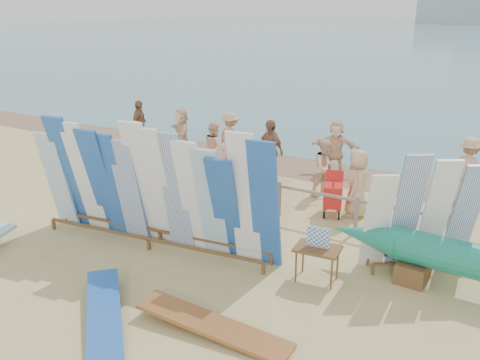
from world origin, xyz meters
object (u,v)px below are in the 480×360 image
Objects in this scene: flat_board_c at (213,332)px; beachgoer_5 at (336,146)px; beachgoer_8 at (325,168)px; beachgoer_extra_1 at (139,124)px; side_surfboard_rack at (422,217)px; beachgoer_4 at (270,150)px; main_surfboard_rack at (152,191)px; beachgoer_9 at (468,169)px; stroller at (333,198)px; beachgoer_11 at (182,132)px; beach_chair_right at (259,191)px; beachgoer_0 at (136,146)px; beachgoer_2 at (214,148)px; beachgoer_6 at (357,183)px; flat_board_d at (105,321)px; vendor_table at (317,263)px; beachgoer_3 at (231,138)px; beach_chair_left at (232,184)px.

beachgoer_5 reaches higher than flat_board_c.
beachgoer_extra_1 is at bearing 107.56° from beachgoer_8.
side_surfboard_rack is 6.27m from beachgoer_4.
main_surfboard_rack reaches higher than beachgoer_9.
stroller is (-2.51, 1.85, -0.70)m from side_surfboard_rack.
beachgoer_11 reaches higher than beachgoer_8.
beach_chair_right is 0.55× the size of beachgoer_0.
stroller is 4.71m from beachgoer_2.
beachgoer_6 is at bearing 5.35° from stroller.
side_surfboard_rack reaches higher than flat_board_d.
vendor_table is 0.64× the size of beachgoer_9.
beachgoer_2 is at bearing 118.83° from beachgoer_3.
beachgoer_4 is at bearing -123.44° from beachgoer_6.
beachgoer_4 is (-5.19, 3.52, -0.20)m from side_surfboard_rack.
side_surfboard_rack is 1.52× the size of beachgoer_5.
flat_board_c is at bearing -9.08° from beachgoer_11.
flat_board_c is 1.65× the size of beachgoer_5.
beachgoer_0 is at bearing 164.73° from beach_chair_left.
main_surfboard_rack is 5.41m from beachgoer_4.
beachgoer_8 is (-1.67, 4.49, 0.44)m from vendor_table.
beachgoer_extra_1 reaches higher than beach_chair_left.
beachgoer_extra_1 is (-5.97, 6.27, -0.40)m from main_surfboard_rack.
flat_board_c is 1.53× the size of beachgoer_extra_1.
flat_board_d is 2.50× the size of stroller.
main_surfboard_rack is 3.27× the size of beachgoer_extra_1.
beach_chair_right is 0.53× the size of beachgoer_11.
beachgoer_extra_1 is at bearing -140.97° from beachgoer_11.
beachgoer_4 reaches higher than flat_board_c.
side_surfboard_rack is 4.78m from beachgoer_9.
side_surfboard_rack is 2.88m from beachgoer_6.
beachgoer_6 is 3.47m from beachgoer_9.
side_surfboard_rack is 4.45m from beachgoer_8.
beachgoer_0 is 2.93m from beachgoer_extra_1.
beachgoer_2 is at bearing 13.36° from beachgoer_11.
beachgoer_2 is 1.00× the size of beachgoer_5.
beachgoer_6 is at bearing 90.83° from vendor_table.
main_surfboard_rack is 7.36m from beachgoer_11.
main_surfboard_rack is 3.31× the size of beachgoer_9.
beachgoer_0 is (-3.79, 0.26, 0.54)m from beach_chair_left.
stroller is 3.20m from beachgoer_4.
beachgoer_4 reaches higher than beachgoer_2.
beachgoer_6 is (3.54, 0.21, 0.59)m from beach_chair_left.
beachgoer_8 is at bearing 8.63° from beachgoer_4.
beachgoer_9 is at bearing 28.67° from stroller.
beachgoer_extra_1 reaches higher than beachgoer_5.
vendor_table reaches higher than stroller.
beachgoer_6 is at bearing -157.01° from beachgoer_2.
beachgoer_9 is at bearing 138.28° from beachgoer_0.
beachgoer_6 is at bearing 122.37° from beachgoer_0.
beachgoer_9 is at bearing -106.52° from beachgoer_extra_1.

